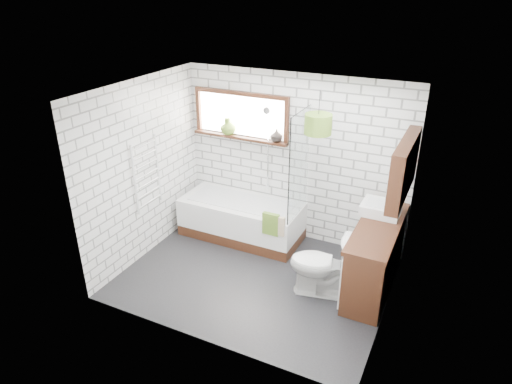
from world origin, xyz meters
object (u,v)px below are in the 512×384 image
at_px(basin, 381,208).
at_px(pendant, 318,124).
at_px(vanity, 375,256).
at_px(bathtub, 242,219).
at_px(toilet, 323,265).

distance_m(basin, pendant, 1.44).
height_order(basin, pendant, pendant).
xyz_separation_m(basin, pendant, (-0.77, -0.44, 1.14)).
xyz_separation_m(vanity, basin, (-0.06, 0.33, 0.52)).
bearing_deg(basin, bathtub, 178.53).
distance_m(bathtub, basin, 2.16).
relative_size(bathtub, basin, 3.80).
height_order(bathtub, vanity, vanity).
distance_m(basin, toilet, 1.06).
relative_size(vanity, toilet, 1.87).
bearing_deg(bathtub, toilet, -27.68).
bearing_deg(basin, vanity, -79.80).
height_order(bathtub, toilet, toilet).
bearing_deg(pendant, toilet, -50.11).
height_order(bathtub, basin, basin).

